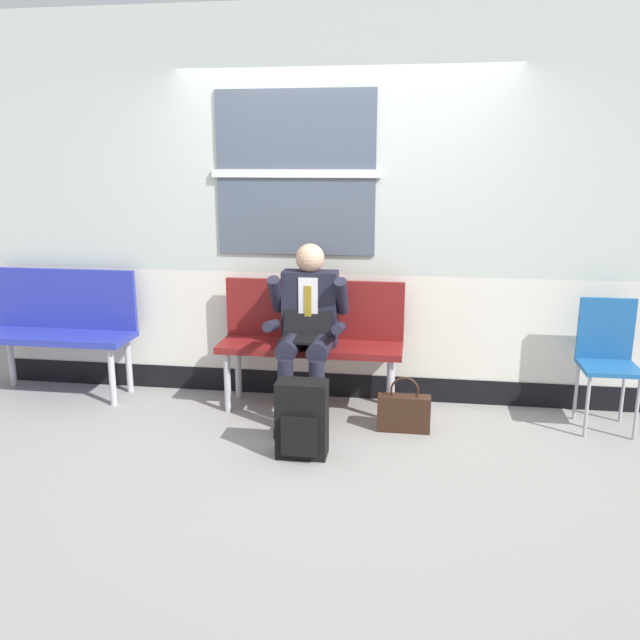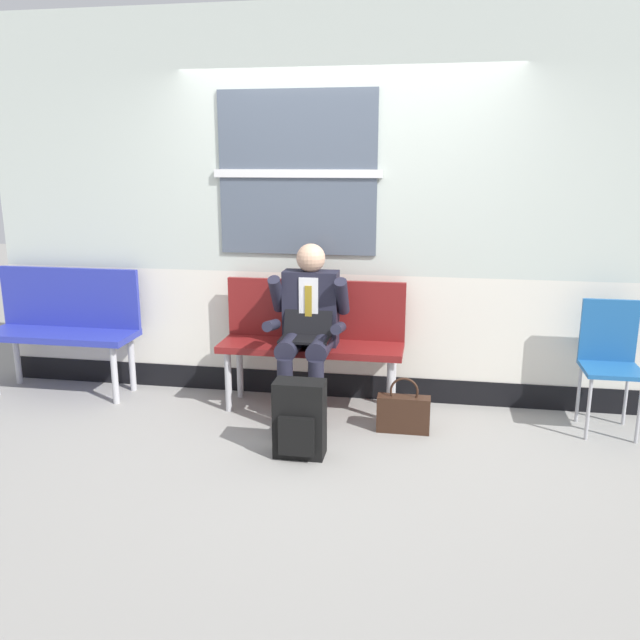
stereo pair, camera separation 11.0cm
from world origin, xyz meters
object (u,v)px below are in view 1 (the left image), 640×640
at_px(handbag, 404,412).
at_px(folding_chair, 607,352).
at_px(person_seated, 307,326).
at_px(bench_empty, 61,322).
at_px(bench_with_person, 312,333).
at_px(backpack, 302,420).

relative_size(handbag, folding_chair, 0.43).
bearing_deg(person_seated, bench_empty, 174.20).
height_order(bench_with_person, backpack, bench_with_person).
height_order(handbag, folding_chair, folding_chair).
height_order(person_seated, backpack, person_seated).
relative_size(bench_with_person, person_seated, 1.08).
bearing_deg(bench_empty, person_seated, -5.80).
xyz_separation_m(backpack, folding_chair, (2.03, 0.82, 0.30)).
bearing_deg(bench_with_person, folding_chair, -1.96).
relative_size(person_seated, folding_chair, 1.39).
xyz_separation_m(bench_empty, person_seated, (2.04, -0.21, 0.10)).
bearing_deg(person_seated, bench_with_person, 90.00).
xyz_separation_m(person_seated, backpack, (0.08, -0.68, -0.44)).
bearing_deg(bench_empty, handbag, -8.08).
xyz_separation_m(backpack, handbag, (0.63, 0.50, -0.11)).
height_order(bench_empty, folding_chair, bench_empty).
distance_m(backpack, folding_chair, 2.20).
relative_size(backpack, handbag, 1.26).
relative_size(bench_empty, folding_chair, 1.31).
distance_m(handbag, folding_chair, 1.48).
bearing_deg(folding_chair, person_seated, -176.39).
xyz_separation_m(bench_with_person, bench_empty, (-2.04, 0.00, 0.01)).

